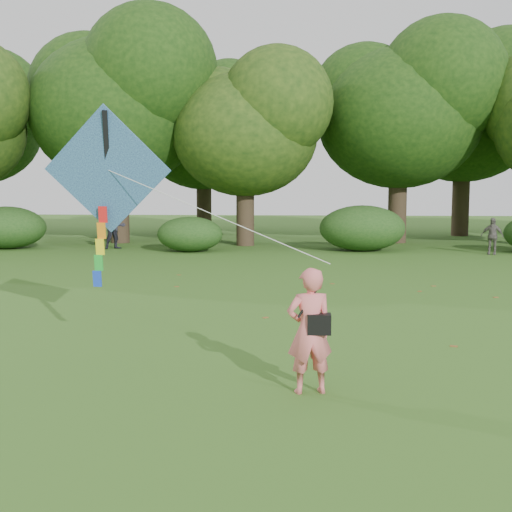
# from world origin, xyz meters

# --- Properties ---
(ground) EXTENTS (100.00, 100.00, 0.00)m
(ground) POSITION_xyz_m (0.00, 0.00, 0.00)
(ground) COLOR #265114
(ground) RESTS_ON ground
(man_kite_flyer) EXTENTS (0.67, 0.51, 1.63)m
(man_kite_flyer) POSITION_xyz_m (0.63, -0.48, 0.82)
(man_kite_flyer) COLOR #E56C6C
(man_kite_flyer) RESTS_ON ground
(bystander_left) EXTENTS (1.15, 1.10, 1.87)m
(bystander_left) POSITION_xyz_m (-7.35, 17.99, 0.93)
(bystander_left) COLOR #252531
(bystander_left) RESTS_ON ground
(bystander_right) EXTENTS (0.91, 0.67, 1.44)m
(bystander_right) POSITION_xyz_m (7.91, 16.86, 0.72)
(bystander_right) COLOR #635C58
(bystander_right) RESTS_ON ground
(crossbody_bag) EXTENTS (0.43, 0.20, 0.68)m
(crossbody_bag) POSITION_xyz_m (0.74, -0.51, 0.92)
(crossbody_bag) COLOR black
(crossbody_bag) RESTS_ON ground
(flying_kite) EXTENTS (4.46, 2.32, 2.89)m
(flying_kite) POSITION_xyz_m (-2.55, 1.47, 2.85)
(flying_kite) COLOR #24319E
(flying_kite) RESTS_ON ground
(tree_line) EXTENTS (54.70, 15.30, 9.48)m
(tree_line) POSITION_xyz_m (1.67, 22.88, 5.60)
(tree_line) COLOR #3A2D1E
(tree_line) RESTS_ON ground
(shrub_band) EXTENTS (39.15, 3.22, 1.88)m
(shrub_band) POSITION_xyz_m (-0.72, 17.60, 0.86)
(shrub_band) COLOR #264919
(shrub_band) RESTS_ON ground
(fallen_leaves) EXTENTS (8.45, 14.20, 0.01)m
(fallen_leaves) POSITION_xyz_m (1.01, 6.02, 0.01)
(fallen_leaves) COLOR brown
(fallen_leaves) RESTS_ON ground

